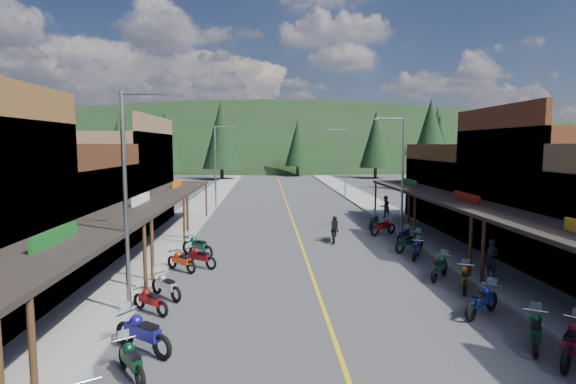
{
  "coord_description": "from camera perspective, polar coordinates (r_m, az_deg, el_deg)",
  "views": [
    {
      "loc": [
        -2.12,
        -21.94,
        6.15
      ],
      "look_at": [
        -0.68,
        7.96,
        3.0
      ],
      "focal_mm": 28.0,
      "sensor_mm": 36.0,
      "label": 1
    }
  ],
  "objects": [
    {
      "name": "ground",
      "position": [
        22.88,
        2.71,
        -9.59
      ],
      "size": [
        220.0,
        220.0,
        0.0
      ],
      "primitive_type": "plane",
      "color": "#38383A",
      "rests_on": "ground"
    },
    {
      "name": "bike_east_12",
      "position": [
        33.67,
        10.89,
        -3.53
      ],
      "size": [
        1.72,
        2.31,
        1.27
      ],
      "primitive_type": null,
      "rotation": [
        0.0,
        0.0,
        -0.5
      ],
      "color": "#0D4429",
      "rests_on": "ground"
    },
    {
      "name": "bike_east_7",
      "position": [
        22.01,
        18.71,
        -8.9
      ],
      "size": [
        1.86,
        2.12,
        1.21
      ],
      "primitive_type": null,
      "rotation": [
        0.0,
        0.0,
        -0.66
      ],
      "color": "#0E4626",
      "rests_on": "ground"
    },
    {
      "name": "bike_east_10",
      "position": [
        29.26,
        14.44,
        -5.25
      ],
      "size": [
        1.67,
        1.85,
        1.07
      ],
      "primitive_type": null,
      "rotation": [
        0.0,
        0.0,
        -0.68
      ],
      "color": "navy",
      "rests_on": "ground"
    },
    {
      "name": "bike_east_6",
      "position": [
        20.74,
        21.58,
        -9.98
      ],
      "size": [
        1.49,
        2.15,
        1.17
      ],
      "primitive_type": null,
      "rotation": [
        0.0,
        0.0,
        -0.44
      ],
      "color": "#B3610C",
      "rests_on": "ground"
    },
    {
      "name": "pine_3",
      "position": [
        88.15,
        1.24,
        6.22
      ],
      "size": [
        5.04,
        5.04,
        11.0
      ],
      "color": "black",
      "rests_on": "ground"
    },
    {
      "name": "bike_west_6",
      "position": [
        19.01,
        -15.25,
        -11.27
      ],
      "size": [
        1.87,
        1.9,
        1.14
      ],
      "primitive_type": null,
      "rotation": [
        0.0,
        0.0,
        0.77
      ],
      "color": "#A4A3A9",
      "rests_on": "ground"
    },
    {
      "name": "streetlight_1",
      "position": [
        44.24,
        -9.04,
        3.74
      ],
      "size": [
        2.16,
        0.18,
        8.0
      ],
      "color": "gray",
      "rests_on": "ground"
    },
    {
      "name": "shop_east_3",
      "position": [
        37.01,
        22.66,
        -0.07
      ],
      "size": [
        10.9,
        10.2,
        6.2
      ],
      "color": "#4C2D16",
      "rests_on": "ground"
    },
    {
      "name": "bike_east_3",
      "position": [
        15.55,
        32.47,
        -15.58
      ],
      "size": [
        2.22,
        2.2,
        1.34
      ],
      "primitive_type": null,
      "rotation": [
        0.0,
        0.0,
        -0.79
      ],
      "color": "maroon",
      "rests_on": "ground"
    },
    {
      "name": "ridge_hill",
      "position": [
        157.07,
        -1.98,
        3.75
      ],
      "size": [
        310.0,
        140.0,
        60.0
      ],
      "primitive_type": "ellipsoid",
      "color": "black",
      "rests_on": "ground"
    },
    {
      "name": "bike_east_9",
      "position": [
        26.94,
        15.17,
        -5.98
      ],
      "size": [
        2.34,
        1.88,
        1.31
      ],
      "primitive_type": null,
      "rotation": [
        0.0,
        0.0,
        -1.0
      ],
      "color": "#0B3823",
      "rests_on": "ground"
    },
    {
      "name": "bike_west_7",
      "position": [
        22.7,
        -13.4,
        -8.37
      ],
      "size": [
        1.96,
        1.83,
        1.15
      ],
      "primitive_type": null,
      "rotation": [
        0.0,
        0.0,
        0.86
      ],
      "color": "red",
      "rests_on": "ground"
    },
    {
      "name": "pedestrian_east_b",
      "position": [
        38.0,
        12.23,
        -1.83
      ],
      "size": [
        0.98,
        0.71,
        1.82
      ],
      "primitive_type": "imported",
      "rotation": [
        0.0,
        0.0,
        3.4
      ],
      "color": "brown",
      "rests_on": "sidewalk_east"
    },
    {
      "name": "pine_7",
      "position": [
        102.4,
        -19.84,
        6.26
      ],
      "size": [
        5.88,
        5.88,
        12.5
      ],
      "color": "black",
      "rests_on": "ground"
    },
    {
      "name": "bike_west_9",
      "position": [
        25.34,
        -11.46,
        -6.62
      ],
      "size": [
        2.29,
        2.08,
        1.33
      ],
      "primitive_type": null,
      "rotation": [
        0.0,
        0.0,
        0.88
      ],
      "color": "#0E472A",
      "rests_on": "ground"
    },
    {
      "name": "bike_east_4",
      "position": [
        16.07,
        28.92,
        -14.99
      ],
      "size": [
        1.62,
        2.14,
        1.18
      ],
      "primitive_type": null,
      "rotation": [
        0.0,
        0.0,
        -0.51
      ],
      "color": "#0C3C20",
      "rests_on": "ground"
    },
    {
      "name": "bike_east_5",
      "position": [
        17.99,
        23.42,
        -12.38
      ],
      "size": [
        2.17,
        1.91,
        1.25
      ],
      "primitive_type": null,
      "rotation": [
        0.0,
        0.0,
        -0.91
      ],
      "color": "navy",
      "rests_on": "ground"
    },
    {
      "name": "shop_west_3",
      "position": [
        35.32,
        -22.03,
        1.3
      ],
      "size": [
        10.9,
        10.2,
        8.2
      ],
      "color": "brown",
      "rests_on": "ground"
    },
    {
      "name": "bike_east_11",
      "position": [
        31.43,
        12.01,
        -4.22
      ],
      "size": [
        2.3,
        1.84,
        1.29
      ],
      "primitive_type": null,
      "rotation": [
        0.0,
        0.0,
        -1.01
      ],
      "color": "maroon",
      "rests_on": "ground"
    },
    {
      "name": "rider_on_bike",
      "position": [
        28.86,
        5.88,
        -4.95
      ],
      "size": [
        1.09,
        2.32,
        1.7
      ],
      "rotation": [
        0.0,
        0.0,
        -0.16
      ],
      "color": "black",
      "rests_on": "ground"
    },
    {
      "name": "shop_east_2",
      "position": [
        28.61,
        31.04,
        -0.13
      ],
      "size": [
        10.9,
        9.0,
        8.2
      ],
      "color": "#562B19",
      "rests_on": "ground"
    },
    {
      "name": "bike_west_8",
      "position": [
        23.14,
        -11.18,
        -8.0
      ],
      "size": [
        2.12,
        1.74,
        1.19
      ],
      "primitive_type": null,
      "rotation": [
        0.0,
        0.0,
        0.98
      ],
      "color": "maroon",
      "rests_on": "ground"
    },
    {
      "name": "pine_4",
      "position": [
        84.38,
        11.12,
        6.63
      ],
      "size": [
        5.88,
        5.88,
        12.5
      ],
      "color": "black",
      "rests_on": "ground"
    },
    {
      "name": "pine_6",
      "position": [
        98.5,
        26.63,
        5.56
      ],
      "size": [
        5.04,
        5.04,
        11.0
      ],
      "color": "black",
      "rests_on": "ground"
    },
    {
      "name": "pine_2",
      "position": [
        80.35,
        -8.45,
        7.25
      ],
      "size": [
        6.72,
        6.72,
        14.0
      ],
      "color": "black",
      "rests_on": "ground"
    },
    {
      "name": "sidewalk_east",
      "position": [
        43.74,
        11.61,
        -2.1
      ],
      "size": [
        3.4,
        94.0,
        0.15
      ],
      "primitive_type": "cube",
      "color": "gray",
      "rests_on": "ground"
    },
    {
      "name": "streetlight_2",
      "position": [
        31.33,
        14.1,
        2.74
      ],
      "size": [
        2.16,
        0.18,
        8.0
      ],
      "color": "gray",
      "rests_on": "ground"
    },
    {
      "name": "centerline",
      "position": [
        42.44,
        0.14,
        -2.32
      ],
      "size": [
        0.15,
        90.0,
        0.01
      ],
      "primitive_type": "cube",
      "color": "gold",
      "rests_on": "ground"
    },
    {
      "name": "sidewalk_west",
      "position": [
        42.88,
        -11.56,
        -2.26
      ],
      "size": [
        3.4,
        94.0,
        0.15
      ],
      "primitive_type": "cube",
      "color": "gray",
      "rests_on": "ground"
    },
    {
      "name": "pine_11",
      "position": [
        63.9,
        17.63,
        6.65
      ],
      "size": [
        5.82,
        5.82,
        12.4
      ],
      "color": "black",
      "rests_on": "ground"
    },
    {
      "name": "bike_east_8",
      "position": [
        25.48,
        15.96,
        -6.94
      ],
      "size": [
        1.42,
        1.98,
        1.08
      ],
      "primitive_type": null,
      "rotation": [
        0.0,
        0.0,
        -0.47
      ],
      "color": "navy",
      "rests_on": "ground"
    },
    {
      "name": "pedestrian_east_a",
      "position": [
        22.31,
        24.42,
        -7.72
      ],
      "size": [
        0.67,
        0.79,
        1.82
      ],
      "primitive_type": "imported",
      "rotation": [
        0.0,
        0.0,
        -1.15
      ],
      "color": "#242031",
      "rests_on": "sidewalk_east"
    },
    {
      "name": "pine_8",
      "position": [
        65.05,
        -20.64,
        5.47
      ],
      "size": [
        4.48,
        4.48,
        10.0
      ],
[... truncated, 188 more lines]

